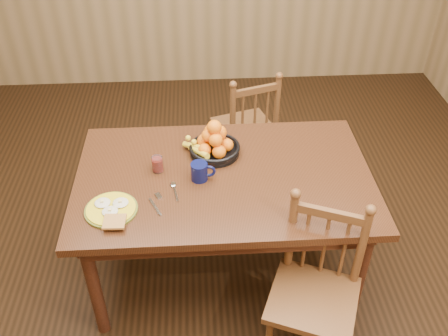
{
  "coord_description": "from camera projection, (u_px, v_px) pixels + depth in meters",
  "views": [
    {
      "loc": [
        -0.13,
        -2.09,
        2.45
      ],
      "look_at": [
        0.0,
        0.0,
        0.8
      ],
      "focal_mm": 40.0,
      "sensor_mm": 36.0,
      "label": 1
    }
  ],
  "objects": [
    {
      "name": "juice_glass",
      "position": [
        157.0,
        164.0,
        2.7
      ],
      "size": [
        0.06,
        0.06,
        0.09
      ],
      "color": "silver",
      "rests_on": "dining_table"
    },
    {
      "name": "chair_far",
      "position": [
        246.0,
        128.0,
        3.63
      ],
      "size": [
        0.5,
        0.49,
        0.89
      ],
      "rotation": [
        0.0,
        0.0,
        3.45
      ],
      "color": "#4F2D17",
      "rests_on": "ground"
    },
    {
      "name": "dining_table",
      "position": [
        224.0,
        187.0,
        2.75
      ],
      "size": [
        1.6,
        1.0,
        0.75
      ],
      "color": "black",
      "rests_on": "ground"
    },
    {
      "name": "breakfast_plate",
      "position": [
        111.0,
        210.0,
        2.46
      ],
      "size": [
        0.26,
        0.29,
        0.04
      ],
      "color": "#59601E",
      "rests_on": "dining_table"
    },
    {
      "name": "spoon",
      "position": [
        174.0,
        188.0,
        2.61
      ],
      "size": [
        0.05,
        0.16,
        0.01
      ],
      "rotation": [
        0.0,
        0.0,
        0.18
      ],
      "color": "silver",
      "rests_on": "dining_table"
    },
    {
      "name": "chair_near",
      "position": [
        315.0,
        291.0,
        2.46
      ],
      "size": [
        0.54,
        0.53,
        0.92
      ],
      "rotation": [
        0.0,
        0.0,
        -0.39
      ],
      "color": "#4F2D17",
      "rests_on": "ground"
    },
    {
      "name": "room",
      "position": [
        224.0,
        75.0,
        2.32
      ],
      "size": [
        4.52,
        5.02,
        2.72
      ],
      "color": "black",
      "rests_on": "ground"
    },
    {
      "name": "fruit_bowl",
      "position": [
        214.0,
        144.0,
        2.81
      ],
      "size": [
        0.32,
        0.29,
        0.22
      ],
      "color": "black",
      "rests_on": "dining_table"
    },
    {
      "name": "fork",
      "position": [
        156.0,
        203.0,
        2.51
      ],
      "size": [
        0.07,
        0.18,
        0.0
      ],
      "rotation": [
        0.0,
        0.0,
        0.45
      ],
      "color": "silver",
      "rests_on": "dining_table"
    },
    {
      "name": "coffee_mug",
      "position": [
        200.0,
        171.0,
        2.64
      ],
      "size": [
        0.13,
        0.09,
        0.1
      ],
      "color": "#0A0E39",
      "rests_on": "dining_table"
    }
  ]
}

